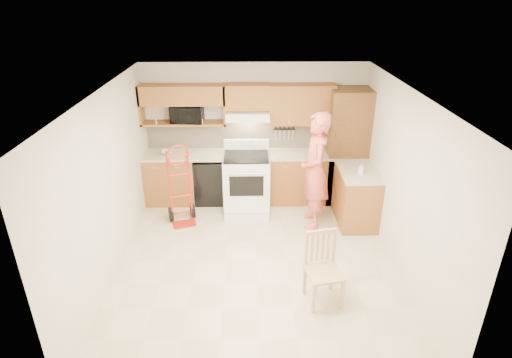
{
  "coord_description": "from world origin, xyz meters",
  "views": [
    {
      "loc": [
        -0.1,
        -5.08,
        3.7
      ],
      "look_at": [
        0.0,
        0.5,
        1.1
      ],
      "focal_mm": 29.34,
      "sensor_mm": 36.0,
      "label": 1
    }
  ],
  "objects_px": {
    "person": "(315,171)",
    "hand_truck": "(181,189)",
    "dining_chair": "(324,270)",
    "range": "(247,179)",
    "microwave": "(187,114)"
  },
  "relations": [
    {
      "from": "microwave",
      "to": "range",
      "type": "bearing_deg",
      "value": -20.6
    },
    {
      "from": "person",
      "to": "dining_chair",
      "type": "height_order",
      "value": "person"
    },
    {
      "from": "hand_truck",
      "to": "dining_chair",
      "type": "relative_size",
      "value": 1.34
    },
    {
      "from": "range",
      "to": "dining_chair",
      "type": "bearing_deg",
      "value": -68.4
    },
    {
      "from": "microwave",
      "to": "dining_chair",
      "type": "height_order",
      "value": "microwave"
    },
    {
      "from": "microwave",
      "to": "dining_chair",
      "type": "distance_m",
      "value": 3.76
    },
    {
      "from": "microwave",
      "to": "range",
      "type": "height_order",
      "value": "microwave"
    },
    {
      "from": "hand_truck",
      "to": "person",
      "type": "bearing_deg",
      "value": -19.85
    },
    {
      "from": "dining_chair",
      "to": "range",
      "type": "bearing_deg",
      "value": 100.9
    },
    {
      "from": "range",
      "to": "person",
      "type": "bearing_deg",
      "value": -26.41
    },
    {
      "from": "microwave",
      "to": "person",
      "type": "bearing_deg",
      "value": -21.35
    },
    {
      "from": "person",
      "to": "dining_chair",
      "type": "relative_size",
      "value": 2.06
    },
    {
      "from": "range",
      "to": "dining_chair",
      "type": "xyz_separation_m",
      "value": [
        0.98,
        -2.47,
        -0.12
      ]
    },
    {
      "from": "microwave",
      "to": "dining_chair",
      "type": "xyz_separation_m",
      "value": [
        2.02,
        -2.95,
        -1.17
      ]
    },
    {
      "from": "person",
      "to": "hand_truck",
      "type": "height_order",
      "value": "person"
    }
  ]
}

